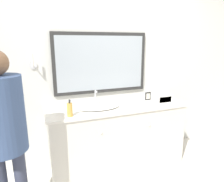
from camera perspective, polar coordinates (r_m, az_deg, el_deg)
name	(u,v)px	position (r m, az deg, el deg)	size (l,w,h in m)	color
ground_plane	(126,177)	(2.81, 4.12, -23.37)	(14.00, 14.00, 0.00)	silver
wall_back	(109,72)	(2.87, -0.88, 5.43)	(8.00, 0.18, 2.55)	silver
vanity_counter	(117,135)	(2.83, 1.54, -12.54)	(1.86, 0.60, 0.88)	beige
sink_basin	(99,106)	(2.55, -3.72, -4.41)	(0.54, 0.35, 0.20)	white
soap_bottle	(70,109)	(2.30, -11.98, -5.19)	(0.06, 0.06, 0.20)	gold
appliance_box	(163,99)	(2.84, 14.36, -2.11)	(0.26, 0.12, 0.11)	white
picture_frame	(148,96)	(2.92, 10.23, -1.44)	(0.08, 0.01, 0.12)	black
hand_towel_near_sink	(135,100)	(2.83, 6.60, -2.69)	(0.18, 0.12, 0.03)	silver
metal_tray	(163,98)	(3.08, 14.27, -1.86)	(0.14, 0.13, 0.01)	#ADADB2
person	(3,123)	(1.96, -28.63, -8.13)	(0.37, 0.37, 1.65)	#33384C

